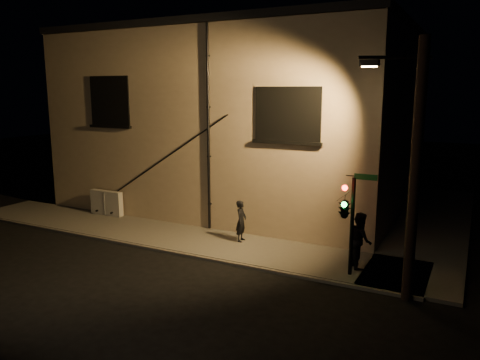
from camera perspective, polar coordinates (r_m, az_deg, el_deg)
The scene contains 8 objects.
ground at distance 16.64m, azimuth -3.56°, elevation -9.75°, with size 90.00×90.00×0.00m, color black.
sidewalk at distance 19.87m, azimuth 6.03°, elevation -6.16°, with size 21.00×16.00×0.12m.
building at distance 24.97m, azimuth 0.98°, elevation 7.51°, with size 16.20×12.23×8.80m.
utility_cabinet at distance 22.76m, azimuth -15.95°, elevation -2.69°, with size 1.74×0.29×1.14m, color beige.
pedestrian_a at distance 18.04m, azimuth 0.14°, elevation -5.01°, with size 0.58×0.38×1.60m, color black.
pedestrian_b at distance 15.88m, azimuth 14.41°, elevation -7.10°, with size 0.90×0.70×1.86m, color black.
traffic_signal at distance 14.80m, azimuth 12.73°, elevation -3.27°, with size 1.13×1.88×3.26m.
streetlamp_pole at distance 13.53m, azimuth 20.28°, elevation 1.67°, with size 2.03×1.39×7.25m.
Camera 1 is at (8.01, -13.37, 5.84)m, focal length 35.00 mm.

